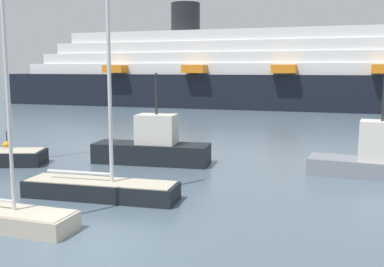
{
  "coord_description": "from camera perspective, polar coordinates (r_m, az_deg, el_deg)",
  "views": [
    {
      "loc": [
        7.62,
        -11.91,
        5.55
      ],
      "look_at": [
        0.0,
        9.73,
        2.27
      ],
      "focal_mm": 42.17,
      "sensor_mm": 36.0,
      "label": 1
    }
  ],
  "objects": [
    {
      "name": "fishing_boat_1",
      "position": [
        25.16,
        22.22,
        -2.94
      ],
      "size": [
        6.61,
        2.54,
        5.2
      ],
      "rotation": [
        0.0,
        0.0,
        -0.07
      ],
      "color": "gray",
      "rests_on": "ground_plane"
    },
    {
      "name": "sailboat_3",
      "position": [
        17.46,
        -22.59,
        -9.51
      ],
      "size": [
        5.3,
        1.62,
        8.85
      ],
      "rotation": [
        0.0,
        0.0,
        0.02
      ],
      "color": "#BCB29E",
      "rests_on": "ground_plane"
    },
    {
      "name": "fishing_boat_0",
      "position": [
        26.81,
        -4.98,
        -1.67
      ],
      "size": [
        7.06,
        2.88,
        5.33
      ],
      "rotation": [
        0.0,
        0.0,
        0.12
      ],
      "color": "black",
      "rests_on": "ground_plane"
    },
    {
      "name": "cruise_ship",
      "position": [
        66.65,
        12.06,
        7.45
      ],
      "size": [
        87.46,
        15.3,
        15.43
      ],
      "rotation": [
        0.0,
        0.0,
        0.02
      ],
      "color": "black",
      "rests_on": "ground_plane"
    },
    {
      "name": "ground_plane",
      "position": [
        15.19,
        -12.64,
        -13.5
      ],
      "size": [
        600.0,
        600.0,
        0.0
      ],
      "primitive_type": "plane",
      "color": "slate"
    },
    {
      "name": "sailboat_0",
      "position": [
        20.01,
        -11.48,
        -6.56
      ],
      "size": [
        6.92,
        2.31,
        10.11
      ],
      "rotation": [
        0.0,
        0.0,
        0.09
      ],
      "color": "black",
      "rests_on": "ground_plane"
    },
    {
      "name": "channel_buoy_2",
      "position": [
        33.56,
        -22.35,
        -1.44
      ],
      "size": [
        0.63,
        0.63,
        1.33
      ],
      "color": "orange",
      "rests_on": "ground_plane"
    }
  ]
}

